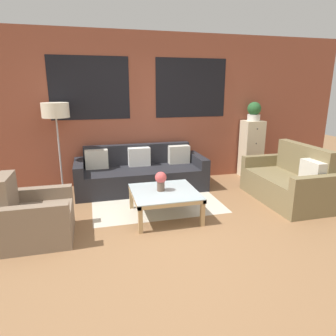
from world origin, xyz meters
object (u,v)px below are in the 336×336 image
at_px(coffee_table, 164,195).
at_px(floor_lamp, 56,114).
at_px(armchair_corner, 35,218).
at_px(couch_dark, 141,174).
at_px(potted_plant, 254,111).
at_px(flower_vase, 161,180).
at_px(settee_vintage, 288,183).
at_px(drawer_cabinet, 251,149).

height_order(coffee_table, floor_lamp, floor_lamp).
distance_m(armchair_corner, floor_lamp, 2.02).
bearing_deg(couch_dark, armchair_corner, -135.24).
height_order(potted_plant, flower_vase, potted_plant).
bearing_deg(flower_vase, settee_vintage, 1.85).
bearing_deg(flower_vase, couch_dark, 93.22).
xyz_separation_m(couch_dark, settee_vintage, (2.23, -1.22, 0.03)).
height_order(settee_vintage, drawer_cabinet, drawer_cabinet).
bearing_deg(floor_lamp, flower_vase, -43.76).
height_order(settee_vintage, armchair_corner, settee_vintage).
xyz_separation_m(couch_dark, potted_plant, (2.37, 0.23, 1.07)).
height_order(coffee_table, drawer_cabinet, drawer_cabinet).
xyz_separation_m(armchair_corner, coffee_table, (1.69, 0.25, 0.06)).
bearing_deg(settee_vintage, armchair_corner, -174.83).
distance_m(coffee_table, floor_lamp, 2.33).
xyz_separation_m(settee_vintage, floor_lamp, (-3.62, 1.33, 1.08)).
bearing_deg(drawer_cabinet, floor_lamp, -178.08).
bearing_deg(floor_lamp, couch_dark, -4.48).
xyz_separation_m(armchair_corner, flower_vase, (1.65, 0.27, 0.28)).
bearing_deg(flower_vase, armchair_corner, -170.53).
bearing_deg(floor_lamp, drawer_cabinet, 1.92).
bearing_deg(couch_dark, coffee_table, -84.85).
height_order(coffee_table, potted_plant, potted_plant).
bearing_deg(armchair_corner, drawer_cabinet, 24.51).
height_order(floor_lamp, potted_plant, floor_lamp).
bearing_deg(drawer_cabinet, potted_plant, 90.00).
relative_size(armchair_corner, floor_lamp, 0.53).
height_order(drawer_cabinet, potted_plant, potted_plant).
relative_size(floor_lamp, potted_plant, 4.21).
xyz_separation_m(floor_lamp, drawer_cabinet, (3.75, 0.13, -0.81)).
bearing_deg(potted_plant, armchair_corner, -155.49).
bearing_deg(couch_dark, floor_lamp, 175.52).
distance_m(potted_plant, flower_vase, 2.87).
xyz_separation_m(settee_vintage, coffee_table, (-2.11, -0.10, 0.02)).
relative_size(couch_dark, settee_vintage, 1.54).
xyz_separation_m(floor_lamp, potted_plant, (3.75, 0.13, -0.04)).
relative_size(couch_dark, potted_plant, 6.20).
distance_m(couch_dark, potted_plant, 2.61).
relative_size(settee_vintage, coffee_table, 1.64).
distance_m(floor_lamp, drawer_cabinet, 3.84).
relative_size(couch_dark, armchair_corner, 2.76).
relative_size(drawer_cabinet, flower_vase, 4.15).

